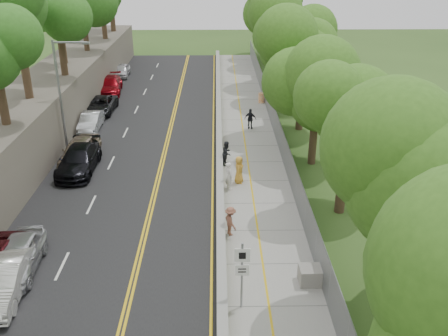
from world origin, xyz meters
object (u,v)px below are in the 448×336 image
(signpost, at_px, (242,269))
(painter_0, at_px, (239,170))
(concrete_block, at_px, (312,275))
(car_1, at_px, (3,280))
(construction_barrel, at_px, (261,98))
(car_0, at_px, (18,256))
(person_far, at_px, (250,119))
(streetlight, at_px, (63,90))

(signpost, height_order, painter_0, signpost)
(concrete_block, relative_size, car_1, 0.25)
(signpost, distance_m, car_1, 10.16)
(construction_barrel, distance_m, car_0, 29.47)
(concrete_block, xyz_separation_m, car_1, (-13.25, -0.66, 0.37))
(signpost, xyz_separation_m, painter_0, (0.40, 11.79, -1.03))
(construction_barrel, height_order, concrete_block, construction_barrel)
(signpost, bearing_deg, painter_0, 88.06)
(concrete_block, bearing_deg, person_far, 94.11)
(construction_barrel, xyz_separation_m, car_0, (-13.30, -26.30, 0.29))
(construction_barrel, xyz_separation_m, painter_0, (-2.85, -17.23, 0.42))
(car_0, bearing_deg, construction_barrel, 59.84)
(signpost, bearing_deg, car_0, 164.86)
(car_0, height_order, car_1, car_1)
(car_1, bearing_deg, signpost, -9.41)
(person_far, bearing_deg, signpost, 103.25)
(signpost, height_order, car_1, signpost)
(painter_0, bearing_deg, concrete_block, -152.15)
(streetlight, xyz_separation_m, car_1, (1.46, -16.09, -3.83))
(signpost, height_order, construction_barrel, signpost)
(concrete_block, relative_size, person_far, 0.70)
(concrete_block, bearing_deg, signpost, -153.62)
(painter_0, xyz_separation_m, person_far, (1.35, 9.96, -0.05))
(construction_barrel, bearing_deg, concrete_block, -90.11)
(signpost, xyz_separation_m, car_1, (-10.05, 0.93, -1.15))
(streetlight, bearing_deg, concrete_block, -46.36)
(signpost, relative_size, concrete_block, 2.67)
(streetlight, height_order, painter_0, streetlight)
(person_far, bearing_deg, concrete_block, 111.96)
(streetlight, relative_size, painter_0, 4.55)
(streetlight, xyz_separation_m, person_far, (13.26, 4.74, -3.76))
(concrete_block, height_order, person_far, person_far)
(car_1, xyz_separation_m, painter_0, (10.45, 10.86, 0.12))
(painter_0, height_order, person_far, painter_0)
(car_0, xyz_separation_m, car_1, (0.00, -1.79, 0.01))
(construction_barrel, xyz_separation_m, concrete_block, (-0.05, -27.43, -0.07))
(streetlight, relative_size, signpost, 2.58)
(concrete_block, height_order, car_0, car_0)
(signpost, height_order, concrete_block, signpost)
(concrete_block, distance_m, person_far, 20.22)
(car_0, height_order, painter_0, painter_0)
(car_0, relative_size, car_1, 0.95)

